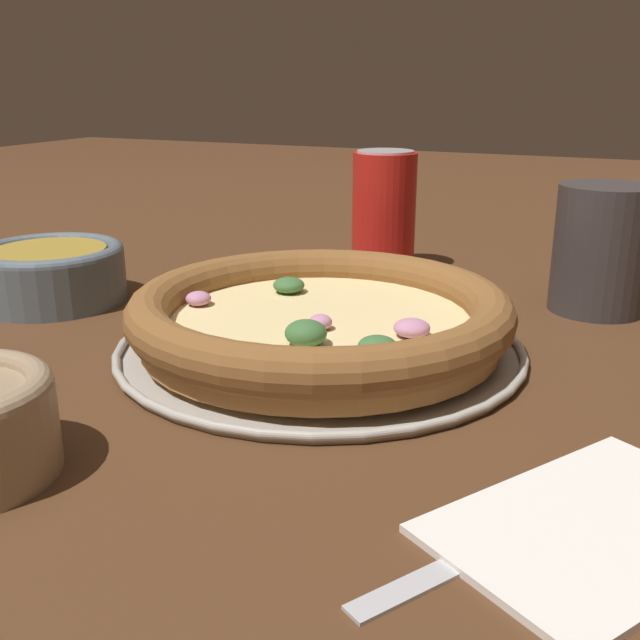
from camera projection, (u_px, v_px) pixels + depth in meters
ground_plane at (320, 352)px, 0.56m from camera, size 3.00×3.00×0.00m
pizza_tray at (320, 347)px, 0.56m from camera, size 0.30×0.30×0.01m
pizza at (320, 316)px, 0.55m from camera, size 0.28×0.28×0.04m
bowl_near at (51, 271)px, 0.67m from camera, size 0.13×0.13×0.05m
drinking_cup at (602, 249)px, 0.64m from camera, size 0.08×0.08×0.11m
napkin at (600, 522)px, 0.34m from camera, size 0.18×0.17×0.01m
fork at (517, 534)px, 0.34m from camera, size 0.15×0.10×0.00m
beverage_can at (384, 211)px, 0.78m from camera, size 0.07×0.07×0.12m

